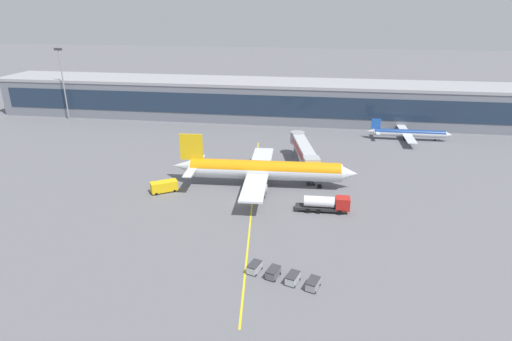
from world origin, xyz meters
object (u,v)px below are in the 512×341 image
at_px(baggage_cart_0, 254,267).
at_px(baggage_cart_3, 313,284).
at_px(baggage_cart_2, 293,278).
at_px(baggage_cart_1, 273,273).
at_px(main_airliner, 264,170).
at_px(commuter_jet_far, 409,133).
at_px(lavatory_truck, 165,186).
at_px(fuel_tanker, 326,204).

height_order(baggage_cart_0, baggage_cart_3, same).
bearing_deg(baggage_cart_2, baggage_cart_1, 162.48).
xyz_separation_m(main_airliner, baggage_cart_2, (9.33, -35.78, -3.21)).
bearing_deg(baggage_cart_1, baggage_cart_0, 162.48).
xyz_separation_m(baggage_cart_0, baggage_cart_3, (9.15, -2.89, 0.00)).
height_order(baggage_cart_1, commuter_jet_far, commuter_jet_far).
distance_m(lavatory_truck, baggage_cart_2, 42.30).
bearing_deg(baggage_cart_3, main_airliner, 108.63).
bearing_deg(commuter_jet_far, baggage_cart_2, -110.88).
distance_m(lavatory_truck, baggage_cart_0, 36.66).
bearing_deg(lavatory_truck, commuter_jet_far, 39.06).
relative_size(lavatory_truck, commuter_jet_far, 0.24).
distance_m(lavatory_truck, baggage_cart_1, 39.45).
height_order(lavatory_truck, baggage_cart_2, lavatory_truck).
xyz_separation_m(baggage_cart_0, baggage_cart_1, (3.05, -0.96, 0.00)).
height_order(fuel_tanker, baggage_cart_3, fuel_tanker).
distance_m(lavatory_truck, baggage_cart_3, 45.20).
height_order(main_airliner, baggage_cart_0, main_airliner).
xyz_separation_m(fuel_tanker, baggage_cart_1, (-7.91, -23.87, -0.96)).
xyz_separation_m(lavatory_truck, baggage_cart_2, (30.66, -29.13, -0.64)).
bearing_deg(main_airliner, baggage_cart_2, -75.38).
bearing_deg(baggage_cart_3, fuel_tanker, 85.99).
height_order(lavatory_truck, baggage_cart_3, lavatory_truck).
bearing_deg(baggage_cart_3, baggage_cart_0, 162.48).
relative_size(main_airliner, baggage_cart_2, 14.14).
bearing_deg(baggage_cart_2, commuter_jet_far, 69.12).
xyz_separation_m(main_airliner, baggage_cart_0, (3.23, -33.85, -3.21)).
relative_size(main_airliner, baggage_cart_1, 14.14).
bearing_deg(baggage_cart_0, baggage_cart_3, -17.52).
bearing_deg(baggage_cart_3, commuter_jet_far, 71.31).
distance_m(main_airliner, baggage_cart_2, 37.12).
relative_size(baggage_cart_3, commuter_jet_far, 0.12).
xyz_separation_m(baggage_cart_3, commuter_jet_far, (26.79, 79.20, 1.45)).
bearing_deg(commuter_jet_far, baggage_cart_1, -113.06).
bearing_deg(baggage_cart_1, baggage_cart_3, -17.52).
bearing_deg(main_airliner, lavatory_truck, -162.69).
distance_m(lavatory_truck, commuter_jet_far, 77.93).
relative_size(fuel_tanker, baggage_cart_1, 3.63).
height_order(baggage_cart_0, baggage_cart_1, same).
distance_m(baggage_cart_0, baggage_cart_2, 6.40).
bearing_deg(fuel_tanker, main_airliner, 142.37).
xyz_separation_m(fuel_tanker, commuter_jet_far, (24.98, 53.40, 0.48)).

